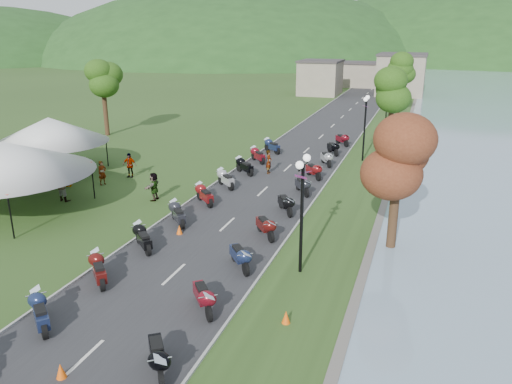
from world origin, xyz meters
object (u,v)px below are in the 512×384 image
(vendor_tent_main, at_px, (7,176))
(pedestrian_c, at_px, (34,191))
(pedestrian_a, at_px, (103,185))
(pedestrian_b, at_px, (65,200))

(vendor_tent_main, relative_size, pedestrian_c, 3.37)
(vendor_tent_main, xyz_separation_m, pedestrian_a, (2.03, 5.84, -2.00))
(pedestrian_b, bearing_deg, vendor_tent_main, 63.72)
(vendor_tent_main, bearing_deg, pedestrian_b, 53.01)
(vendor_tent_main, xyz_separation_m, pedestrian_c, (-1.38, 3.27, -2.00))
(vendor_tent_main, height_order, pedestrian_c, vendor_tent_main)
(pedestrian_a, relative_size, pedestrian_b, 0.83)
(vendor_tent_main, height_order, pedestrian_b, vendor_tent_main)
(pedestrian_b, distance_m, pedestrian_c, 3.27)
(pedestrian_b, bearing_deg, pedestrian_c, -6.01)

